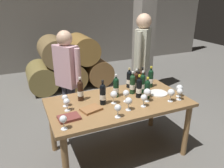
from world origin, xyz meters
TOP-DOWN VIEW (x-y plane):
  - ground_plane at (0.00, 0.00)m, footprint 14.00×14.00m
  - cellar_back_wall at (0.00, 4.20)m, footprint 10.00×0.24m
  - barrel_stack at (0.00, 2.60)m, footprint 1.86×0.90m
  - stone_pillar at (1.30, 1.60)m, footprint 0.32×0.32m
  - dining_table at (0.00, 0.00)m, footprint 1.70×0.90m
  - wine_bottle_0 at (0.32, 0.34)m, footprint 0.07×0.07m
  - wine_bottle_1 at (0.35, 0.19)m, footprint 0.07×0.07m
  - wine_bottle_2 at (-0.41, 0.21)m, footprint 0.07×0.07m
  - wine_bottle_3 at (0.60, 0.23)m, footprint 0.07×0.07m
  - wine_bottle_4 at (0.46, 0.23)m, footprint 0.07×0.07m
  - wine_bottle_5 at (0.28, -0.00)m, footprint 0.07×0.07m
  - wine_bottle_6 at (-0.21, -0.00)m, footprint 0.07×0.07m
  - wine_bottle_7 at (0.26, 0.14)m, footprint 0.07×0.07m
  - wine_bottle_8 at (0.02, 0.13)m, footprint 0.07×0.07m
  - wine_bottle_9 at (0.36, -0.06)m, footprint 0.07×0.07m
  - wine_bottle_10 at (0.39, 0.10)m, footprint 0.07×0.07m
  - wine_glass_0 at (0.07, -0.05)m, footprint 0.08×0.08m
  - wine_glass_1 at (0.57, -0.26)m, footprint 0.09×0.09m
  - wine_glass_2 at (0.70, -0.27)m, footprint 0.07×0.07m
  - wine_glass_3 at (-0.63, 0.01)m, footprint 0.07×0.07m
  - wine_glass_4 at (-0.18, -0.35)m, footprint 0.07×0.07m
  - wine_glass_5 at (-0.08, -0.04)m, footprint 0.08×0.08m
  - wine_glass_6 at (-0.00, -0.25)m, footprint 0.08×0.08m
  - wine_glass_7 at (-0.74, -0.34)m, footprint 0.07×0.07m
  - wine_glass_8 at (0.76, -0.19)m, footprint 0.08×0.08m
  - wine_glass_9 at (0.31, -0.14)m, footprint 0.09×0.09m
  - wine_glass_10 at (-0.62, 0.12)m, footprint 0.07×0.07m
  - wine_glass_11 at (0.20, -0.25)m, footprint 0.08×0.08m
  - tasting_notebook at (-0.65, -0.17)m, footprint 0.23×0.18m
  - leather_ledger at (-0.38, -0.09)m, footprint 0.26×0.21m
  - serving_plate at (0.57, -0.01)m, footprint 0.24×0.24m
  - sommelier_presenting at (0.77, 0.75)m, footprint 0.38×0.37m
  - taster_seated_left at (-0.45, 0.72)m, footprint 0.32×0.43m

SIDE VIEW (x-z plane):
  - ground_plane at x=0.00m, z-range 0.00..0.00m
  - barrel_stack at x=0.00m, z-range -0.05..1.09m
  - dining_table at x=0.00m, z-range 0.29..1.05m
  - serving_plate at x=0.57m, z-range 0.76..0.77m
  - tasting_notebook at x=-0.65m, z-range 0.76..0.79m
  - leather_ledger at x=-0.38m, z-range 0.76..0.79m
  - wine_glass_10 at x=-0.62m, z-range 0.79..0.94m
  - wine_glass_7 at x=-0.74m, z-range 0.79..0.94m
  - wine_glass_2 at x=0.70m, z-range 0.79..0.94m
  - wine_glass_3 at x=-0.63m, z-range 0.79..0.94m
  - wine_glass_4 at x=-0.18m, z-range 0.79..0.94m
  - wine_glass_11 at x=0.20m, z-range 0.79..0.94m
  - wine_glass_0 at x=0.07m, z-range 0.79..0.94m
  - wine_glass_6 at x=0.00m, z-range 0.79..0.95m
  - wine_glass_8 at x=0.76m, z-range 0.79..0.95m
  - wine_glass_5 at x=-0.08m, z-range 0.79..0.95m
  - wine_glass_1 at x=0.57m, z-range 0.79..0.95m
  - wine_glass_9 at x=0.31m, z-range 0.79..0.96m
  - wine_bottle_9 at x=0.36m, z-range 0.74..1.02m
  - wine_bottle_0 at x=0.32m, z-range 0.74..1.03m
  - wine_bottle_5 at x=0.28m, z-range 0.74..1.04m
  - wine_bottle_2 at x=-0.41m, z-range 0.74..1.04m
  - wine_bottle_8 at x=0.02m, z-range 0.74..1.04m
  - wine_bottle_3 at x=0.60m, z-range 0.74..1.04m
  - wine_bottle_10 at x=0.39m, z-range 0.74..1.04m
  - wine_bottle_7 at x=0.26m, z-range 0.74..1.04m
  - wine_bottle_6 at x=-0.21m, z-range 0.74..1.04m
  - wine_bottle_1 at x=0.35m, z-range 0.74..1.04m
  - wine_bottle_4 at x=0.46m, z-range 0.74..1.04m
  - taster_seated_left at x=-0.45m, z-range 0.15..1.69m
  - sommelier_presenting at x=0.77m, z-range 0.19..1.90m
  - stone_pillar at x=1.30m, z-range 0.00..2.60m
  - cellar_back_wall at x=0.00m, z-range 0.00..2.80m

